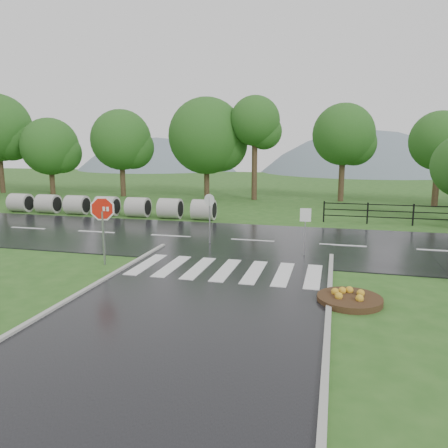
# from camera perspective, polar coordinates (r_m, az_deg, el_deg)

# --- Properties ---
(ground) EXTENTS (120.00, 120.00, 0.00)m
(ground) POSITION_cam_1_polar(r_m,az_deg,el_deg) (10.85, -6.39, -13.52)
(ground) COLOR #2B581D
(ground) RESTS_ON ground
(main_road) EXTENTS (90.00, 8.00, 0.04)m
(main_road) POSITION_cam_1_polar(r_m,az_deg,el_deg) (20.07, 3.74, -2.26)
(main_road) COLOR black
(main_road) RESTS_ON ground
(crosswalk) EXTENTS (6.50, 2.80, 0.02)m
(crosswalk) POSITION_cam_1_polar(r_m,az_deg,el_deg) (15.32, 0.26, -6.02)
(crosswalk) COLOR silver
(crosswalk) RESTS_ON ground
(fence_west) EXTENTS (9.58, 0.08, 1.20)m
(fence_west) POSITION_cam_1_polar(r_m,az_deg,el_deg) (25.85, 23.50, 1.37)
(fence_west) COLOR black
(fence_west) RESTS_ON ground
(hills) EXTENTS (102.00, 48.00, 48.00)m
(hills) POSITION_cam_1_polar(r_m,az_deg,el_deg) (76.88, 13.86, -4.96)
(hills) COLOR slate
(hills) RESTS_ON ground
(treeline) EXTENTS (83.20, 5.20, 10.00)m
(treeline) POSITION_cam_1_polar(r_m,az_deg,el_deg) (33.64, 9.86, 2.73)
(treeline) COLOR #1F5319
(treeline) RESTS_ON ground
(culvert_pipes) EXTENTS (13.90, 1.20, 1.20)m
(culvert_pipes) POSITION_cam_1_polar(r_m,az_deg,el_deg) (28.13, -15.04, 2.29)
(culvert_pipes) COLOR #9E9B93
(culvert_pipes) RESTS_ON ground
(stop_sign) EXTENTS (1.15, 0.36, 2.69)m
(stop_sign) POSITION_cam_1_polar(r_m,az_deg,el_deg) (16.38, -15.58, 1.18)
(stop_sign) COLOR #939399
(stop_sign) RESTS_ON ground
(flower_bed) EXTENTS (1.81, 1.81, 0.36)m
(flower_bed) POSITION_cam_1_polar(r_m,az_deg,el_deg) (12.88, 16.09, -9.30)
(flower_bed) COLOR #332111
(flower_bed) RESTS_ON ground
(reg_sign_small) EXTENTS (0.43, 0.06, 1.93)m
(reg_sign_small) POSITION_cam_1_polar(r_m,az_deg,el_deg) (17.36, 10.58, 0.26)
(reg_sign_small) COLOR #939399
(reg_sign_small) RESTS_ON ground
(reg_sign_round) EXTENTS (0.50, 0.18, 2.25)m
(reg_sign_round) POSITION_cam_1_polar(r_m,az_deg,el_deg) (19.21, -1.90, 1.50)
(reg_sign_round) COLOR #939399
(reg_sign_round) RESTS_ON ground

